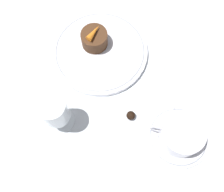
{
  "coord_description": "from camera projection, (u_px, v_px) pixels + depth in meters",
  "views": [
    {
      "loc": [
        -0.13,
        0.3,
        0.62
      ],
      "look_at": [
        -0.08,
        0.09,
        0.04
      ],
      "focal_mm": 42.0,
      "sensor_mm": 36.0,
      "label": 1
    }
  ],
  "objects": [
    {
      "name": "ground_plane",
      "position": [
        90.0,
        64.0,
        0.69
      ],
      "size": [
        3.0,
        3.0,
        0.0
      ],
      "primitive_type": "plane",
      "color": "white"
    },
    {
      "name": "dinner_plate",
      "position": [
        100.0,
        51.0,
        0.7
      ],
      "size": [
        0.25,
        0.25,
        0.01
      ],
      "color": "white",
      "rests_on": "ground_plane"
    },
    {
      "name": "saucer",
      "position": [
        178.0,
        137.0,
        0.62
      ],
      "size": [
        0.15,
        0.15,
        0.01
      ],
      "color": "white",
      "rests_on": "ground_plane"
    },
    {
      "name": "coffee_cup",
      "position": [
        182.0,
        134.0,
        0.59
      ],
      "size": [
        0.12,
        0.1,
        0.06
      ],
      "color": "white",
      "rests_on": "saucer"
    },
    {
      "name": "spoon",
      "position": [
        160.0,
        130.0,
        0.62
      ],
      "size": [
        0.05,
        0.11,
        0.0
      ],
      "color": "silver",
      "rests_on": "saucer"
    },
    {
      "name": "wine_glass",
      "position": [
        55.0,
        112.0,
        0.57
      ],
      "size": [
        0.07,
        0.07,
        0.11
      ],
      "color": "silver",
      "rests_on": "ground_plane"
    },
    {
      "name": "fork",
      "position": [
        162.0,
        83.0,
        0.67
      ],
      "size": [
        0.03,
        0.19,
        0.01
      ],
      "color": "silver",
      "rests_on": "ground_plane"
    },
    {
      "name": "dessert_cake",
      "position": [
        95.0,
        39.0,
        0.68
      ],
      "size": [
        0.07,
        0.07,
        0.04
      ],
      "color": "#4C2D19",
      "rests_on": "dinner_plate"
    },
    {
      "name": "carrot_garnish",
      "position": [
        94.0,
        33.0,
        0.65
      ],
      "size": [
        0.03,
        0.05,
        0.02
      ],
      "color": "orange",
      "rests_on": "dessert_cake"
    },
    {
      "name": "chocolate_truffle",
      "position": [
        131.0,
        115.0,
        0.63
      ],
      "size": [
        0.02,
        0.02,
        0.02
      ],
      "color": "black",
      "rests_on": "ground_plane"
    }
  ]
}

